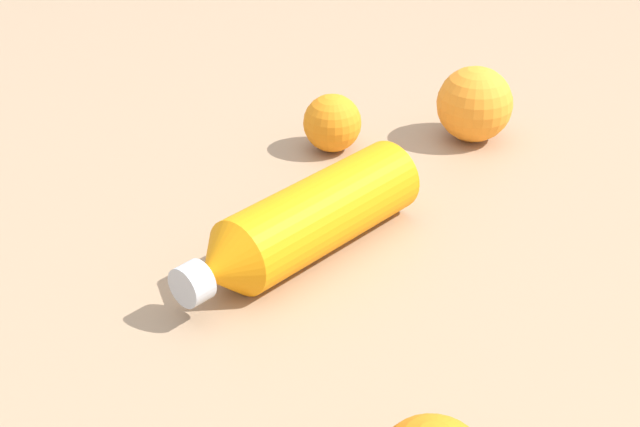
# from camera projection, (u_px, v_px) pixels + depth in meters

# --- Properties ---
(ground_plane) EXTENTS (2.40, 2.40, 0.00)m
(ground_plane) POSITION_uv_depth(u_px,v_px,m) (323.00, 223.00, 0.87)
(ground_plane) COLOR #9E7F60
(water_bottle) EXTENTS (0.26, 0.08, 0.07)m
(water_bottle) POSITION_uv_depth(u_px,v_px,m) (303.00, 223.00, 0.81)
(water_bottle) COLOR orange
(water_bottle) RESTS_ON ground_plane
(orange_0) EXTENTS (0.06, 0.06, 0.06)m
(orange_0) POSITION_uv_depth(u_px,v_px,m) (332.00, 123.00, 0.99)
(orange_0) COLOR orange
(orange_0) RESTS_ON ground_plane
(orange_2) EXTENTS (0.08, 0.08, 0.08)m
(orange_2) POSITION_uv_depth(u_px,v_px,m) (475.00, 104.00, 1.01)
(orange_2) COLOR orange
(orange_2) RESTS_ON ground_plane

